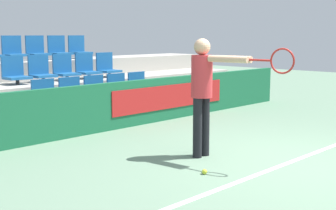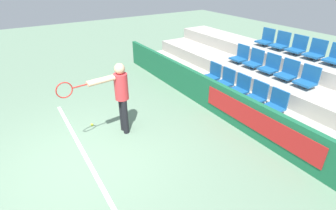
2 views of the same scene
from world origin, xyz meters
TOP-DOWN VIEW (x-y plane):
  - ground_plane at (0.00, 0.00)m, footprint 30.00×30.00m
  - court_baseline at (0.00, -0.00)m, footprint 5.25×0.08m
  - barrier_wall at (0.03, 3.46)m, footprint 9.93×0.14m
  - bleacher_tier_front at (0.00, 4.08)m, footprint 9.53×1.09m
  - bleacher_tier_middle at (0.00, 5.17)m, footprint 9.53×1.09m
  - bleacher_tier_back at (0.00, 6.26)m, footprint 9.53×1.09m
  - stadium_chair_0 at (-1.13, 4.21)m, footprint 0.45×0.39m
  - stadium_chair_1 at (-0.56, 4.21)m, footprint 0.45×0.39m
  - stadium_chair_2 at (0.00, 4.21)m, footprint 0.45×0.39m
  - stadium_chair_3 at (0.56, 4.21)m, footprint 0.45×0.39m
  - stadium_chair_4 at (1.13, 4.21)m, footprint 0.45×0.39m
  - stadium_chair_5 at (-1.13, 5.30)m, footprint 0.45×0.39m
  - stadium_chair_6 at (-0.56, 5.30)m, footprint 0.45×0.39m
  - stadium_chair_7 at (0.00, 5.30)m, footprint 0.45×0.39m
  - stadium_chair_8 at (0.56, 5.30)m, footprint 0.45×0.39m
  - stadium_chair_9 at (1.13, 5.30)m, footprint 0.45×0.39m
  - stadium_chair_11 at (-0.56, 6.39)m, footprint 0.45×0.39m
  - stadium_chair_12 at (0.00, 6.39)m, footprint 0.45×0.39m
  - stadium_chair_13 at (0.56, 6.39)m, footprint 0.45×0.39m
  - stadium_chair_14 at (1.13, 6.39)m, footprint 0.45×0.39m
  - tennis_player at (-0.54, 1.01)m, footprint 0.32×1.49m
  - tennis_ball at (-1.18, 0.49)m, footprint 0.07×0.07m

SIDE VIEW (x-z plane):
  - ground_plane at x=0.00m, z-range 0.00..0.00m
  - court_baseline at x=0.00m, z-range 0.00..0.01m
  - tennis_ball at x=-1.18m, z-range 0.00..0.07m
  - bleacher_tier_front at x=0.00m, z-range 0.00..0.38m
  - bleacher_tier_middle at x=0.00m, z-range 0.00..0.77m
  - barrier_wall at x=0.03m, z-range 0.00..0.86m
  - bleacher_tier_back at x=0.00m, z-range 0.00..1.15m
  - stadium_chair_0 at x=-1.13m, z-range 0.33..0.88m
  - stadium_chair_1 at x=-0.56m, z-range 0.33..0.88m
  - stadium_chair_2 at x=0.00m, z-range 0.33..0.88m
  - stadium_chair_3 at x=0.56m, z-range 0.33..0.88m
  - stadium_chair_4 at x=1.13m, z-range 0.33..0.88m
  - stadium_chair_5 at x=-1.13m, z-range 0.71..1.26m
  - stadium_chair_6 at x=-0.56m, z-range 0.71..1.26m
  - stadium_chair_7 at x=0.00m, z-range 0.71..1.26m
  - stadium_chair_8 at x=0.56m, z-range 0.71..1.26m
  - stadium_chair_9 at x=1.13m, z-range 0.71..1.26m
  - tennis_player at x=-0.54m, z-range 0.19..1.86m
  - stadium_chair_11 at x=-0.56m, z-range 1.10..1.65m
  - stadium_chair_12 at x=0.00m, z-range 1.10..1.65m
  - stadium_chair_13 at x=0.56m, z-range 1.10..1.65m
  - stadium_chair_14 at x=1.13m, z-range 1.10..1.65m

